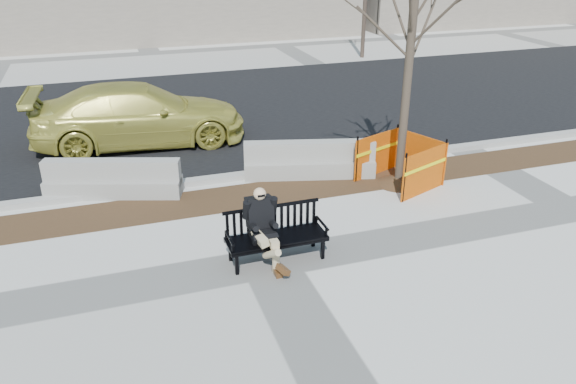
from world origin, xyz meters
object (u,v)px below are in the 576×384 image
seated_man (263,260)px  jersey_barrier_left (115,195)px  bench (277,259)px  sedan (142,143)px  tree_fence (398,183)px  jersey_barrier_right (309,176)px

seated_man → jersey_barrier_left: size_ratio=0.47×
bench → sedan: (-1.60, 6.53, 0.00)m
seated_man → sedan: bearing=101.4°
tree_fence → sedan: 6.68m
sedan → jersey_barrier_left: sedan is taller
jersey_barrier_left → seated_man: bearing=-39.1°
sedan → jersey_barrier_left: (-0.83, -3.07, 0.00)m
tree_fence → sedan: tree_fence is taller
seated_man → tree_fence: bearing=29.3°
bench → sedan: size_ratio=0.32×
seated_man → jersey_barrier_right: size_ratio=0.45×
jersey_barrier_left → jersey_barrier_right: (4.18, -0.32, 0.00)m
seated_man → tree_fence: size_ratio=0.25×
seated_man → jersey_barrier_left: (-2.20, 3.42, 0.00)m
seated_man → tree_fence: 4.23m
seated_man → tree_fence: tree_fence is taller
bench → seated_man: size_ratio=1.31×
tree_fence → jersey_barrier_left: (-5.88, 1.31, 0.00)m
tree_fence → jersey_barrier_right: size_ratio=1.82×
bench → jersey_barrier_right: bench is taller
bench → jersey_barrier_left: bearing=124.5°
bench → jersey_barrier_left: (-2.43, 3.46, 0.00)m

